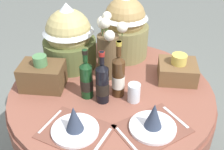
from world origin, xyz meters
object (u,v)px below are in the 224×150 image
Objects in this scene: gift_tub_back_left at (69,34)px; woven_basket_side_left at (42,75)px; dining_table at (111,105)px; flower_vase at (108,49)px; wine_bottle_centre at (86,79)px; place_setting_left at (75,125)px; woven_basket_side_right at (177,70)px; place_setting_right at (153,122)px; gift_tub_back_centre at (125,23)px; wine_bottle_left at (102,83)px; tumbler_near_right at (134,93)px; wine_bottle_right at (118,76)px.

woven_basket_side_left is (-0.11, -0.28, -0.14)m from gift_tub_back_left.
dining_table is at bearing 2.87° from woven_basket_side_left.
flower_vase is 0.26m from wine_bottle_centre.
gift_tub_back_left reaches higher than place_setting_left.
woven_basket_side_right is at bearing 11.97° from woven_basket_side_left.
place_setting_right is at bearing 9.23° from place_setting_left.
dining_table is 0.57m from gift_tub_back_centre.
place_setting_right is at bearing -35.00° from wine_bottle_left.
gift_tub_back_left is at bearing 125.62° from wine_bottle_left.
wine_bottle_left is 0.73× the size of gift_tub_back_left.
dining_table is 2.93× the size of place_setting_right.
flower_vase is (-0.04, 0.15, 0.32)m from dining_table.
woven_basket_side_left is (-0.27, 0.36, 0.04)m from place_setting_left.
wine_bottle_left is (-0.00, -0.27, -0.07)m from flower_vase.
place_setting_right is 0.49m from woven_basket_side_right.
gift_tub_back_centre is (0.08, 0.55, 0.12)m from wine_bottle_left.
wine_bottle_left reaches higher than place_setting_right.
tumbler_near_right is at bearing 115.81° from place_setting_right.
place_setting_left is 0.29m from wine_bottle_left.
tumbler_near_right is at bearing -54.66° from flower_vase.
wine_bottle_right reaches higher than woven_basket_side_left.
woven_basket_side_left is at bearing -177.13° from dining_table.
gift_tub_back_left is (-0.55, 0.58, 0.18)m from place_setting_right.
tumbler_near_right is 0.24× the size of gift_tub_back_centre.
wine_bottle_centre is at bearing -156.01° from woven_basket_side_right.
gift_tub_back_centre is 0.49m from woven_basket_side_right.
woven_basket_side_right is at bearing 29.65° from wine_bottle_right.
gift_tub_back_centre is at bearing 73.50° from flower_vase.
wine_bottle_left is 0.52m from woven_basket_side_right.
flower_vase reaches higher than wine_bottle_left.
wine_bottle_centre is at bearing -62.99° from gift_tub_back_left.
flower_vase is at bearing -106.50° from gift_tub_back_centre.
dining_table is at bearing 131.69° from wine_bottle_right.
tumbler_near_right is (0.18, 0.02, -0.07)m from wine_bottle_left.
wine_bottle_left is at bearing 145.00° from place_setting_right.
place_setting_right is at bearing -108.52° from woven_basket_side_right.
place_setting_left is 0.40m from tumbler_near_right.
tumbler_near_right is (0.27, -0.01, -0.06)m from wine_bottle_centre.
place_setting_left reaches higher than tumbler_near_right.
dining_table is 0.35m from flower_vase.
place_setting_right is 1.39× the size of wine_bottle_centre.
place_setting_right is 1.23× the size of wine_bottle_right.
woven_basket_side_left reaches higher than place_setting_left.
tumbler_near_right is 0.56m from woven_basket_side_left.
wine_bottle_right is (0.08, 0.07, 0.01)m from wine_bottle_left.
flower_vase is 3.68× the size of tumbler_near_right.
gift_tub_back_left is (-0.17, 0.64, 0.18)m from place_setting_left.
woven_basket_side_right is (0.40, 0.15, 0.19)m from dining_table.
dining_table is at bearing 127.73° from place_setting_right.
woven_basket_side_left is 1.09× the size of woven_basket_side_right.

